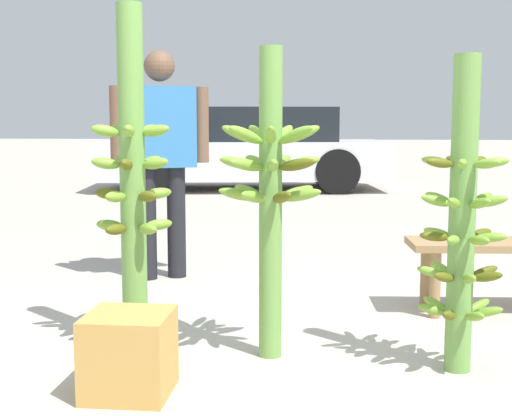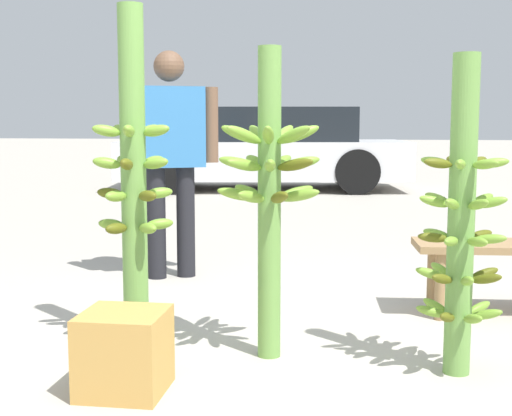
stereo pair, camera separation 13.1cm
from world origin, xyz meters
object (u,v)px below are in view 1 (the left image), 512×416
Objects in this scene: banana_stalk_left at (133,179)px; banana_stalk_right at (462,222)px; parked_car at (247,149)px; banana_stalk_center at (271,189)px; vendor_person at (161,146)px; produce_crate at (129,354)px.

banana_stalk_left is 1.49m from banana_stalk_right.
banana_stalk_right is 8.36m from parked_car.
parked_car is (-1.07, 8.04, -0.14)m from banana_stalk_center.
vendor_person reaches higher than banana_stalk_center.
banana_stalk_center reaches higher than banana_stalk_right.
produce_crate is (0.55, -8.56, -0.47)m from parked_car.
banana_stalk_left is 4.94× the size of produce_crate.
banana_stalk_right is 1.48m from produce_crate.
parked_car is 14.31× the size of produce_crate.
banana_stalk_left is at bearing 173.86° from banana_stalk_center.
parked_car is (-1.89, 8.15, -0.02)m from banana_stalk_right.
banana_stalk_center is at bearing 172.67° from banana_stalk_right.
parked_car is at bearing 66.19° from vendor_person.
banana_stalk_right is at bearing -7.33° from banana_stalk_center.
banana_stalk_left is 0.66m from banana_stalk_center.
vendor_person is (-0.23, 1.50, 0.10)m from banana_stalk_left.
vendor_person is (-1.70, 1.67, 0.26)m from banana_stalk_right.
banana_stalk_left is at bearing 173.19° from banana_stalk_right.
banana_stalk_center is 0.30× the size of parked_car.
produce_crate is at bearing -76.73° from banana_stalk_left.
banana_stalk_left is 1.04× the size of vendor_person.
banana_stalk_center is at bearing -86.13° from vendor_person.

